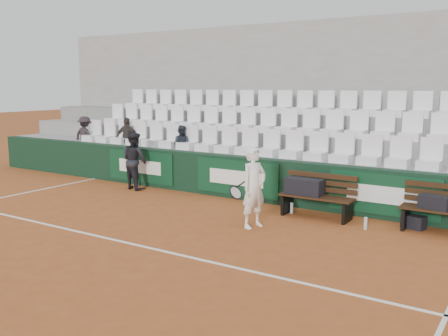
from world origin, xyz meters
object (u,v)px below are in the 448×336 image
Objects in this scene: water_bottle_far at (366,223)px; sports_bag_right at (435,202)px; bench_right at (443,222)px; ball_kid at (135,160)px; sports_bag_ground at (414,222)px; sports_bag_left at (304,186)px; tennis_player at (254,187)px; bench_left at (316,207)px; spectator_c at (181,128)px; spectator_b at (127,123)px; water_bottle_near at (292,208)px; spectator_a at (84,121)px.

sports_bag_right is at bearing 21.94° from water_bottle_far.
ball_kid reaches higher than bench_right.
sports_bag_left is at bearing -172.89° from sports_bag_ground.
sports_bag_left is at bearing 70.39° from tennis_player.
sports_bag_left reaches higher than bench_right.
tennis_player is at bearing -119.55° from bench_left.
water_bottle_far is (1.10, -0.30, -0.11)m from bench_left.
tennis_player reaches higher than sports_bag_ground.
tennis_player is (-2.57, -1.55, 0.64)m from sports_bag_ground.
tennis_player is 4.45m from spectator_c.
sports_bag_ground is at bearing 153.42° from spectator_b.
water_bottle_far is at bearing -159.04° from bench_right.
ball_kid is (-7.43, -0.04, 0.52)m from bench_right.
ball_kid reaches higher than sports_bag_left.
tennis_player is at bearing -97.35° from water_bottle_near.
bench_left is 6.49× the size of water_bottle_far.
sports_bag_left is at bearing -176.04° from bench_right.
bench_right reaches higher than water_bottle_far.
spectator_a is 0.98× the size of spectator_b.
bench_left is at bearing -3.59° from water_bottle_near.
spectator_b reaches higher than tennis_player.
ball_kid is at bearing -179.71° from bench_right.
tennis_player reaches higher than sports_bag_left.
spectator_c is (-4.35, 1.19, 1.31)m from bench_left.
ball_kid is (-7.27, 0.00, 0.17)m from sports_bag_right.
sports_bag_left is 2.18m from sports_bag_ground.
bench_right is at bearing -167.29° from ball_kid.
sports_bag_right is at bearing 152.89° from spectator_b.
ball_kid is (-6.17, 0.44, 0.63)m from water_bottle_far.
spectator_c is (-3.62, 2.48, 0.77)m from tennis_player.
sports_bag_left is 1.85× the size of sports_bag_ground.
spectator_a is at bearing 174.46° from bench_right.
sports_bag_right reaches higher than water_bottle_near.
tennis_player is at bearing -154.53° from bench_right.
water_bottle_far is (1.38, -0.30, -0.50)m from sports_bag_left.
spectator_c is at bearing 159.93° from spectator_b.
spectator_a is 1.76m from spectator_b.
tennis_player reaches higher than bench_right.
spectator_a is at bearing 171.29° from sports_bag_left.
sports_bag_right reaches higher than water_bottle_far.
spectator_a reaches higher than sports_bag_ground.
sports_bag_ground is (2.11, 0.26, -0.49)m from sports_bag_left.
bench_left is 5.09m from ball_kid.
spectator_a is (-2.99, 1.05, 0.84)m from ball_kid.
sports_bag_left is 3.30× the size of water_bottle_near.
sports_bag_ground is at bearing 31.14° from tennis_player.
bench_right is at bearing 20.96° from water_bottle_far.
spectator_c reaches higher than sports_bag_right.
tennis_player reaches higher than sports_bag_right.
bench_right reaches higher than sports_bag_ground.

